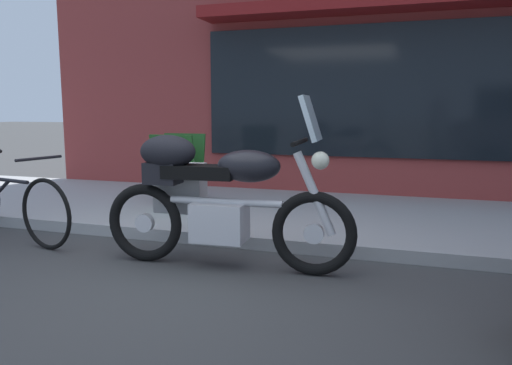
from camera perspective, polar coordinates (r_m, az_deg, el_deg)
ground_plane at (r=3.76m, az=-11.18°, el=-12.10°), size 80.00×80.00×0.00m
touring_motorcycle at (r=4.13m, az=-5.09°, el=-1.31°), size 2.15×0.62×1.42m
parked_bicycle at (r=5.47m, az=-26.48°, el=-2.33°), size 1.73×0.54×0.93m
sandwich_board_sign at (r=6.07m, az=-8.89°, el=1.32°), size 0.55×0.41×0.89m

